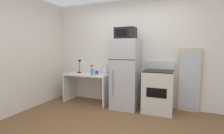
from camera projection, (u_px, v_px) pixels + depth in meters
name	position (u px, v px, depth m)	size (l,w,h in m)	color
ground_plane	(107.00, 134.00, 2.71)	(12.00, 12.00, 0.00)	brown
wall_back_white	(134.00, 53.00, 4.14)	(5.00, 0.10, 2.60)	silver
wall_left_brick	(9.00, 53.00, 3.39)	(0.10, 4.00, 2.60)	silver
desk	(88.00, 82.00, 4.32)	(1.18, 0.58, 0.75)	silver
desk_lamp	(79.00, 64.00, 4.40)	(0.14, 0.12, 0.35)	black
coffee_mug	(97.00, 72.00, 4.19)	(0.08, 0.08, 0.10)	#264C99
spray_bottle	(92.00, 71.00, 4.08)	(0.06, 0.06, 0.25)	#2D8CEA
paper_towel_roll	(105.00, 69.00, 4.24)	(0.11, 0.11, 0.24)	white
refrigerator	(126.00, 74.00, 3.88)	(0.61, 0.65, 1.61)	#B7B7BC
microwave	(126.00, 33.00, 3.76)	(0.46, 0.35, 0.26)	black
oven_range	(158.00, 91.00, 3.66)	(0.64, 0.61, 1.10)	beige
leaning_mirror	(189.00, 80.00, 3.63)	(0.44, 0.03, 1.40)	#C6B793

